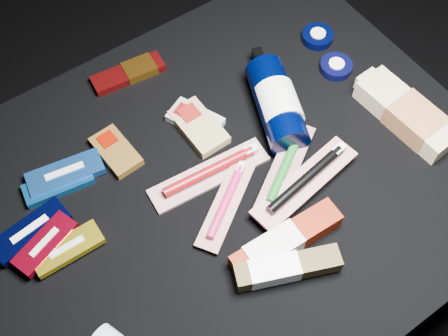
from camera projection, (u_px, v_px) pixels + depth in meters
ground at (221, 262)px, 1.36m from camera, size 3.00×3.00×0.00m
cloth_table at (221, 228)px, 1.18m from camera, size 0.98×0.78×0.40m
luna_bar_0 at (58, 184)px, 1.00m from camera, size 0.13×0.06×0.02m
luna_bar_1 at (66, 173)px, 1.01m from camera, size 0.14×0.07×0.02m
luna_bar_2 at (31, 231)px, 0.95m from camera, size 0.14×0.07×0.02m
luna_bar_3 at (68, 249)px, 0.93m from camera, size 0.12×0.05×0.02m
luna_bar_4 at (45, 244)px, 0.93m from camera, size 0.12×0.08×0.02m
clif_bar_0 at (115, 150)px, 1.04m from camera, size 0.06×0.11×0.02m
clif_bar_1 at (193, 119)px, 1.07m from camera, size 0.09×0.12×0.02m
clif_bar_2 at (197, 125)px, 1.06m from camera, size 0.07×0.12×0.02m
power_bar at (132, 72)px, 1.13m from camera, size 0.15×0.06×0.02m
lotion_bottle at (277, 104)px, 1.05m from camera, size 0.14×0.24×0.08m
cream_tin_upper at (317, 37)px, 1.18m from camera, size 0.07×0.07×0.02m
cream_tin_lower at (336, 67)px, 1.14m from camera, size 0.07×0.07×0.02m
bodywash_bottle at (408, 115)px, 1.06m from camera, size 0.08×0.22×0.04m
toothbrush_pack_0 at (211, 172)px, 1.01m from camera, size 0.23×0.07×0.03m
toothbrush_pack_1 at (227, 202)px, 0.98m from camera, size 0.18×0.14×0.02m
toothbrush_pack_2 at (286, 165)px, 1.00m from camera, size 0.20×0.15×0.02m
toothbrush_pack_3 at (306, 180)px, 0.98m from camera, size 0.23×0.08×0.03m
toothpaste_carton_red at (282, 243)px, 0.93m from camera, size 0.20×0.05×0.04m
toothpaste_carton_green at (283, 269)px, 0.90m from camera, size 0.17×0.10×0.03m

